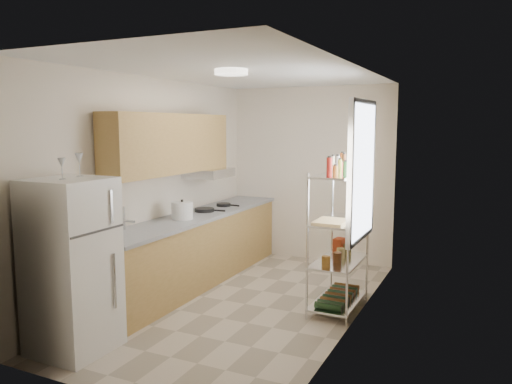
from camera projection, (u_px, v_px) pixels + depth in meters
room at (245, 192)px, 5.54m from camera, size 2.52×4.42×2.62m
counter_run at (197, 248)px, 6.43m from camera, size 0.63×3.51×0.90m
upper_cabinets at (170, 144)px, 6.01m from camera, size 0.33×2.20×0.72m
range_hood at (209, 173)px, 6.76m from camera, size 0.50×0.60×0.12m
window at (362, 171)px, 5.30m from camera, size 0.06×1.00×1.46m
bakers_rack at (340, 211)px, 5.40m from camera, size 0.45×0.90×1.73m
ceiling_dome at (231, 72)px, 5.10m from camera, size 0.34×0.34×0.05m
refrigerator at (72, 266)px, 4.44m from camera, size 0.65×0.65×1.57m
wine_glass_a at (79, 165)px, 4.48m from camera, size 0.08×0.08×0.21m
wine_glass_b at (62, 169)px, 4.24m from camera, size 0.07×0.07×0.18m
rice_cooker at (182, 210)px, 6.04m from camera, size 0.26×0.26×0.21m
frying_pan_large at (204, 210)px, 6.58m from camera, size 0.29×0.29×0.04m
frying_pan_small at (223, 205)px, 7.02m from camera, size 0.21×0.21×0.04m
cutting_board at (331, 222)px, 5.24m from camera, size 0.32×0.41×0.03m
espresso_machine at (360, 204)px, 5.64m from camera, size 0.18×0.25×0.28m
storage_bag at (339, 245)px, 5.80m from camera, size 0.12×0.16×0.17m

